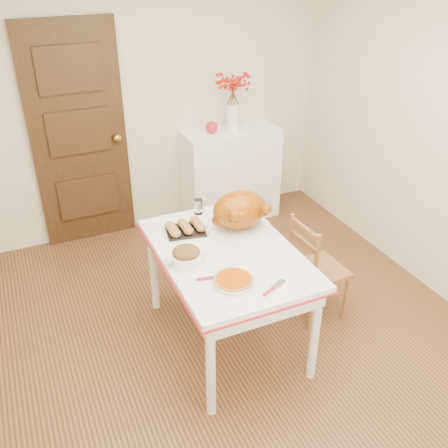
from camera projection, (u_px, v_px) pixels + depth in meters
name	position (u px, v px, depth m)	size (l,w,h in m)	color
floor	(241.00, 338.00, 3.79)	(3.50, 4.00, 0.00)	#412813
wall_back	(151.00, 104.00, 4.75)	(3.50, 0.00, 2.50)	beige
door_back	(79.00, 138.00, 4.59)	(0.85, 0.06, 2.06)	#3E2714
sideboard	(231.00, 174.00, 5.22)	(0.96, 0.43, 0.96)	white
kitchen_table	(227.00, 297.00, 3.60)	(0.90, 1.31, 0.78)	white
chair_oak	(319.00, 268.00, 3.85)	(0.38, 0.38, 0.86)	#935B2D
berry_vase	(233.00, 103.00, 4.86)	(0.27, 0.27, 0.53)	white
apple	(212.00, 127.00, 4.88)	(0.12, 0.12, 0.12)	red
turkey_platter	(240.00, 212.00, 3.57)	(0.46, 0.37, 0.29)	#8C4A07
pumpkin_pie	(234.00, 280.00, 3.07)	(0.25, 0.25, 0.05)	#A73C01
stuffing_dish	(186.00, 256.00, 3.26)	(0.27, 0.21, 0.10)	brown
rolls_tray	(185.00, 227.00, 3.60)	(0.27, 0.21, 0.07)	#A7713A
pie_server	(274.00, 287.00, 3.04)	(0.21, 0.06, 0.01)	silver
carving_knife	(216.00, 277.00, 3.13)	(0.24, 0.06, 0.01)	silver
drinking_glass	(198.00, 207.00, 3.83)	(0.07, 0.07, 0.12)	white
shaker_pair	(244.00, 207.00, 3.86)	(0.09, 0.03, 0.09)	white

